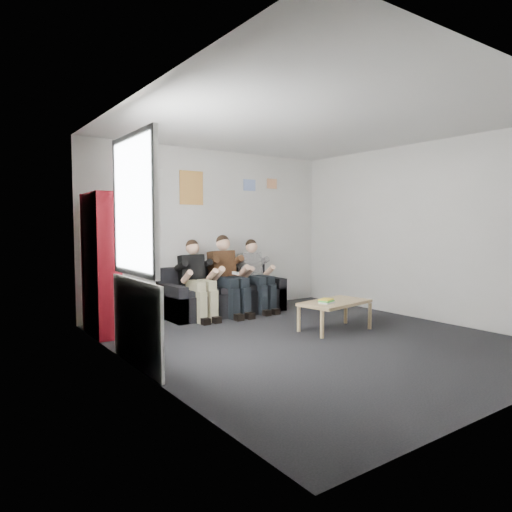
{
  "coord_description": "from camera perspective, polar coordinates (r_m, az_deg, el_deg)",
  "views": [
    {
      "loc": [
        -3.87,
        -4.24,
        1.46
      ],
      "look_at": [
        0.05,
        1.3,
        0.98
      ],
      "focal_mm": 32.0,
      "sensor_mm": 36.0,
      "label": 1
    }
  ],
  "objects": [
    {
      "name": "person_right",
      "position": [
        7.62,
        0.1,
        -2.47
      ],
      "size": [
        0.37,
        0.78,
        1.2
      ],
      "rotation": [
        0.0,
        0.0,
        -0.02
      ],
      "color": "silver",
      "rests_on": "sofa"
    },
    {
      "name": "bookshelf",
      "position": [
        6.32,
        -18.76,
        -0.98
      ],
      "size": [
        0.28,
        0.84,
        1.87
      ],
      "rotation": [
        0.0,
        0.0,
        -0.05
      ],
      "color": "maroon",
      "rests_on": "ground"
    },
    {
      "name": "coffee_table",
      "position": [
        6.38,
        9.84,
        -6.02
      ],
      "size": [
        1.01,
        0.55,
        0.4
      ],
      "rotation": [
        0.0,
        0.0,
        0.16
      ],
      "color": "tan",
      "rests_on": "ground"
    },
    {
      "name": "poster_large",
      "position": [
        7.59,
        -8.08,
        8.44
      ],
      "size": [
        0.42,
        0.01,
        0.55
      ],
      "primitive_type": "cube",
      "color": "#DEDC4E",
      "rests_on": "room_shell"
    },
    {
      "name": "radiator",
      "position": [
        4.88,
        -13.92,
        -9.23
      ],
      "size": [
        0.1,
        0.64,
        0.6
      ],
      "color": "white",
      "rests_on": "ground"
    },
    {
      "name": "poster_sign",
      "position": [
        7.35,
        -12.32,
        10.09
      ],
      "size": [
        0.2,
        0.01,
        0.14
      ],
      "primitive_type": "cube",
      "color": "white",
      "rests_on": "room_shell"
    },
    {
      "name": "poster_blue",
      "position": [
        8.19,
        -0.82,
        8.85
      ],
      "size": [
        0.25,
        0.01,
        0.2
      ],
      "primitive_type": "cube",
      "color": "#467BEE",
      "rests_on": "room_shell"
    },
    {
      "name": "person_middle",
      "position": [
        7.3,
        -3.44,
        -2.51
      ],
      "size": [
        0.41,
        0.87,
        1.28
      ],
      "rotation": [
        0.0,
        0.0,
        -0.03
      ],
      "color": "#51321B",
      "rests_on": "sofa"
    },
    {
      "name": "poster_pink",
      "position": [
        8.48,
        1.99,
        9.02
      ],
      "size": [
        0.22,
        0.01,
        0.18
      ],
      "primitive_type": "cube",
      "color": "#DA448B",
      "rests_on": "room_shell"
    },
    {
      "name": "game_cases",
      "position": [
        6.23,
        8.79,
        -5.58
      ],
      "size": [
        0.24,
        0.21,
        0.05
      ],
      "rotation": [
        0.0,
        0.0,
        0.22
      ],
      "color": "beige",
      "rests_on": "coffee_table"
    },
    {
      "name": "person_left",
      "position": [
        7.04,
        -7.31,
        -2.98
      ],
      "size": [
        0.37,
        0.8,
        1.22
      ],
      "rotation": [
        0.0,
        0.0,
        -0.09
      ],
      "color": "black",
      "rests_on": "sofa"
    },
    {
      "name": "sofa",
      "position": [
        7.51,
        -4.21,
        -5.05
      ],
      "size": [
        2.0,
        0.82,
        0.77
      ],
      "color": "black",
      "rests_on": "ground"
    },
    {
      "name": "room_shell",
      "position": [
        5.74,
        7.12,
        2.89
      ],
      "size": [
        5.0,
        5.0,
        5.0
      ],
      "color": "black",
      "rests_on": "ground"
    },
    {
      "name": "window",
      "position": [
        4.75,
        -14.89,
        -1.31
      ],
      "size": [
        0.05,
        1.3,
        2.36
      ],
      "color": "white",
      "rests_on": "room_shell"
    }
  ]
}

